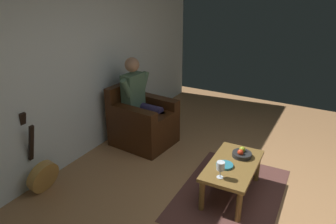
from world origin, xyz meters
name	(u,v)px	position (x,y,z in m)	size (l,w,h in m)	color
ground_plane	(276,222)	(0.00, 0.00, 0.00)	(7.08, 7.08, 0.00)	#A6764B
wall_back	(67,64)	(0.00, -2.70, 1.33)	(6.30, 0.06, 2.66)	silver
rug	(230,193)	(-0.22, -0.56, 0.00)	(1.61, 1.10, 0.01)	brown
armchair	(142,122)	(-0.79, -2.14, 0.33)	(0.78, 0.87, 0.89)	#391D0D
person_seated	(140,99)	(-0.79, -2.16, 0.69)	(0.61, 0.60, 1.29)	#4C6B50
coffee_table	(232,169)	(-0.22, -0.56, 0.34)	(0.93, 0.53, 0.40)	brown
guitar	(42,174)	(0.77, -2.49, 0.22)	(0.38, 0.30, 0.96)	#B98840
wine_glass_near	(221,167)	(0.09, -0.60, 0.53)	(0.08, 0.08, 0.18)	silver
fruit_bowl	(242,154)	(-0.43, -0.53, 0.44)	(0.22, 0.22, 0.11)	#232424
decorative_dish	(225,165)	(-0.13, -0.63, 0.42)	(0.19, 0.19, 0.02)	teal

